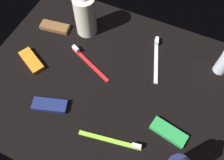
{
  "coord_description": "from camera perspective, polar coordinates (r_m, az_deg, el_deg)",
  "views": [
    {
      "loc": [
        14.8,
        -32.26,
        65.52
      ],
      "look_at": [
        0.0,
        0.0,
        3.0
      ],
      "focal_mm": 37.58,
      "sensor_mm": 36.0,
      "label": 1
    }
  ],
  "objects": [
    {
      "name": "bodywash_bottle",
      "position": [
        0.83,
        -6.52,
        15.37
      ],
      "size": [
        7.27,
        7.27,
        16.8
      ],
      "color": "silver",
      "rests_on": "ground_plane"
    },
    {
      "name": "ground_plane",
      "position": [
        0.75,
        0.0,
        -1.36
      ],
      "size": [
        84.0,
        64.0,
        1.2
      ],
      "primitive_type": "cube",
      "color": "black"
    },
    {
      "name": "toothbrush_red",
      "position": [
        0.79,
        -5.92,
        4.54
      ],
      "size": [
        17.05,
        8.1,
        2.1
      ],
      "color": "red",
      "rests_on": "ground_plane"
    },
    {
      "name": "toothbrush_white",
      "position": [
        0.81,
        10.72,
        5.55
      ],
      "size": [
        6.86,
        17.45,
        2.1
      ],
      "color": "white",
      "rests_on": "ground_plane"
    },
    {
      "name": "deodorant_stick",
      "position": [
        0.82,
        25.69,
        3.88
      ],
      "size": [
        4.22,
        4.22,
        8.81
      ],
      "primitive_type": "cylinder",
      "color": "silver",
      "rests_on": "ground_plane"
    },
    {
      "name": "snack_bar_navy",
      "position": [
        0.73,
        -14.89,
        -5.91
      ],
      "size": [
        11.13,
        7.01,
        1.5
      ],
      "primitive_type": "cube",
      "rotation": [
        0.0,
        0.0,
        0.31
      ],
      "color": "navy",
      "rests_on": "ground_plane"
    },
    {
      "name": "snack_bar_green",
      "position": [
        0.7,
        13.6,
        -12.21
      ],
      "size": [
        10.96,
        5.86,
        1.5
      ],
      "primitive_type": "cube",
      "rotation": [
        0.0,
        0.0,
        -0.19
      ],
      "color": "green",
      "rests_on": "ground_plane"
    },
    {
      "name": "snack_bar_brown",
      "position": [
        0.9,
        -13.76,
        12.42
      ],
      "size": [
        10.89,
        5.55,
        1.5
      ],
      "primitive_type": "cube",
      "rotation": [
        0.0,
        0.0,
        0.15
      ],
      "color": "brown",
      "rests_on": "ground_plane"
    },
    {
      "name": "snack_bar_orange",
      "position": [
        0.83,
        -19.01,
        4.48
      ],
      "size": [
        11.09,
        8.24,
        1.5
      ],
      "primitive_type": "cube",
      "rotation": [
        0.0,
        0.0,
        -0.47
      ],
      "color": "orange",
      "rests_on": "ground_plane"
    },
    {
      "name": "toothbrush_lime",
      "position": [
        0.67,
        0.38,
        -14.59
      ],
      "size": [
        17.94,
        4.27,
        2.1
      ],
      "color": "#8CD133",
      "rests_on": "ground_plane"
    }
  ]
}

